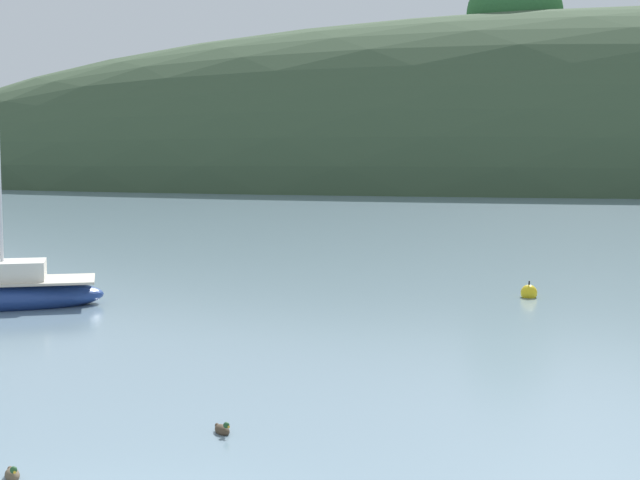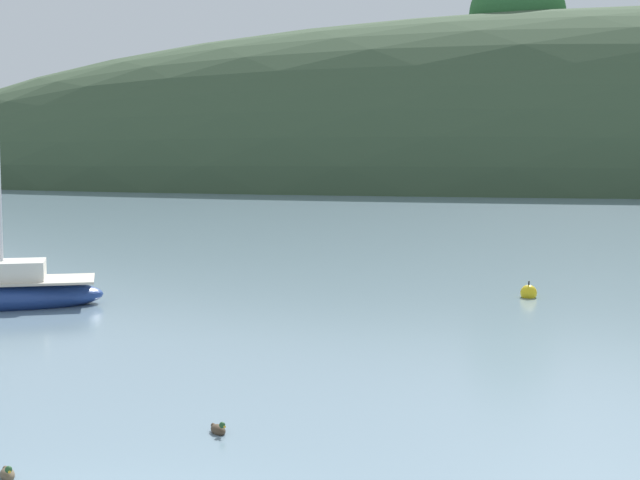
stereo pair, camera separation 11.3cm
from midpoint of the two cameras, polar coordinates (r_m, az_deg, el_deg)
mooring_buoy_inner at (r=27.27m, az=11.66°, el=-2.96°), size 0.44×0.44×0.54m
duck_straggler at (r=13.46m, az=-17.30°, el=-12.59°), size 0.33×0.40×0.24m
duck_lead at (r=14.79m, az=-5.78°, el=-10.66°), size 0.35×0.39×0.24m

